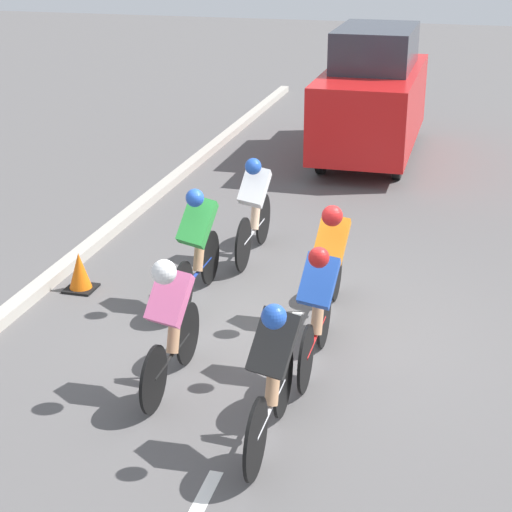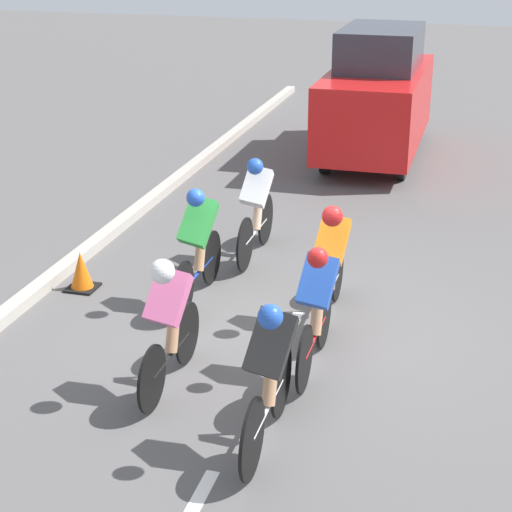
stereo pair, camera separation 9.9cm
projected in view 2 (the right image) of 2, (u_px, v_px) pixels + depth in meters
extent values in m
plane|color=#565454|center=(286.00, 334.00, 9.51)|extent=(60.00, 60.00, 0.00)
cube|color=white|center=(284.00, 339.00, 9.40)|extent=(0.12, 1.40, 0.01)
cube|color=white|center=(337.00, 240.00, 12.27)|extent=(0.12, 1.40, 0.01)
cube|color=#A8A399|center=(23.00, 301.00, 10.18)|extent=(0.20, 27.65, 0.14)
cylinder|color=black|center=(324.00, 317.00, 9.14)|extent=(0.03, 0.68, 0.68)
cylinder|color=black|center=(304.00, 359.00, 8.28)|extent=(0.03, 0.68, 0.68)
cylinder|color=red|center=(315.00, 337.00, 8.71)|extent=(0.04, 0.97, 0.04)
cylinder|color=red|center=(319.00, 312.00, 8.78)|extent=(0.04, 0.04, 0.42)
cylinder|color=#1999D8|center=(316.00, 326.00, 8.72)|extent=(0.07, 0.07, 0.16)
cylinder|color=tan|center=(317.00, 318.00, 8.71)|extent=(0.12, 0.23, 0.36)
cube|color=blue|center=(318.00, 281.00, 8.36)|extent=(0.39, 0.45, 0.56)
sphere|color=red|center=(318.00, 258.00, 8.03)|extent=(0.20, 0.20, 0.20)
cylinder|color=black|center=(266.00, 219.00, 12.04)|extent=(0.03, 0.71, 0.71)
cylinder|color=black|center=(245.00, 245.00, 11.10)|extent=(0.03, 0.71, 0.71)
cylinder|color=#B7B7BC|center=(256.00, 231.00, 11.57)|extent=(0.04, 1.04, 0.04)
cylinder|color=#B7B7BC|center=(259.00, 212.00, 11.65)|extent=(0.04, 0.04, 0.42)
cylinder|color=white|center=(257.00, 223.00, 11.58)|extent=(0.07, 0.07, 0.16)
cylinder|color=beige|center=(257.00, 217.00, 11.57)|extent=(0.12, 0.23, 0.36)
cube|color=white|center=(257.00, 187.00, 11.22)|extent=(0.40, 0.45, 0.56)
sphere|color=blue|center=(255.00, 166.00, 10.89)|extent=(0.21, 0.21, 0.21)
cylinder|color=black|center=(212.00, 257.00, 10.73)|extent=(0.03, 0.68, 0.68)
cylinder|color=black|center=(183.00, 290.00, 9.80)|extent=(0.03, 0.68, 0.68)
cylinder|color=navy|center=(198.00, 273.00, 10.26)|extent=(0.04, 1.04, 0.04)
cylinder|color=navy|center=(203.00, 251.00, 10.35)|extent=(0.04, 0.04, 0.42)
cylinder|color=white|center=(199.00, 264.00, 10.27)|extent=(0.07, 0.07, 0.16)
cylinder|color=tan|center=(200.00, 257.00, 10.27)|extent=(0.12, 0.23, 0.36)
cube|color=green|center=(198.00, 222.00, 9.90)|extent=(0.43, 0.48, 0.62)
sphere|color=blue|center=(196.00, 198.00, 9.56)|extent=(0.21, 0.21, 0.21)
cylinder|color=black|center=(187.00, 333.00, 8.82)|extent=(0.03, 0.65, 0.65)
cylinder|color=black|center=(152.00, 379.00, 7.95)|extent=(0.03, 0.65, 0.65)
cylinder|color=black|center=(171.00, 355.00, 8.39)|extent=(0.04, 0.97, 0.04)
cylinder|color=black|center=(176.00, 328.00, 8.46)|extent=(0.04, 0.04, 0.42)
cylinder|color=green|center=(172.00, 343.00, 8.39)|extent=(0.07, 0.07, 0.16)
cylinder|color=tan|center=(173.00, 335.00, 8.38)|extent=(0.12, 0.23, 0.36)
cube|color=pink|center=(168.00, 297.00, 8.04)|extent=(0.40, 0.46, 0.58)
sphere|color=white|center=(162.00, 272.00, 7.70)|extent=(0.23, 0.23, 0.23)
cylinder|color=black|center=(281.00, 380.00, 7.88)|extent=(0.03, 0.71, 0.71)
cylinder|color=black|center=(252.00, 439.00, 6.99)|extent=(0.03, 0.71, 0.71)
cylinder|color=#B7B7BC|center=(268.00, 408.00, 7.43)|extent=(0.04, 0.99, 0.04)
cylinder|color=#B7B7BC|center=(273.00, 377.00, 7.51)|extent=(0.04, 0.04, 0.42)
cylinder|color=#1999D8|center=(269.00, 395.00, 7.44)|extent=(0.07, 0.07, 0.16)
cylinder|color=tan|center=(270.00, 386.00, 7.43)|extent=(0.12, 0.23, 0.36)
cube|color=black|center=(271.00, 344.00, 7.07)|extent=(0.42, 0.48, 0.61)
sphere|color=blue|center=(270.00, 317.00, 6.73)|extent=(0.21, 0.21, 0.21)
cylinder|color=black|center=(337.00, 274.00, 10.26)|extent=(0.03, 0.65, 0.65)
cylinder|color=black|center=(320.00, 310.00, 9.33)|extent=(0.03, 0.65, 0.65)
cylinder|color=#B7B7BC|center=(329.00, 291.00, 9.80)|extent=(0.04, 1.04, 0.04)
cylinder|color=#B7B7BC|center=(333.00, 269.00, 9.88)|extent=(0.04, 0.04, 0.42)
cylinder|color=green|center=(330.00, 282.00, 9.80)|extent=(0.07, 0.07, 0.16)
cylinder|color=#9E704C|center=(331.00, 274.00, 9.80)|extent=(0.12, 0.23, 0.36)
cube|color=orange|center=(332.00, 240.00, 9.45)|extent=(0.38, 0.46, 0.57)
sphere|color=red|center=(332.00, 216.00, 9.11)|extent=(0.23, 0.23, 0.23)
cylinder|color=black|center=(402.00, 162.00, 14.96)|extent=(0.14, 0.64, 0.64)
cylinder|color=black|center=(326.00, 156.00, 15.30)|extent=(0.14, 0.64, 0.64)
cylinder|color=black|center=(417.00, 128.00, 17.35)|extent=(0.14, 0.64, 0.64)
cylinder|color=black|center=(351.00, 124.00, 17.69)|extent=(0.14, 0.64, 0.64)
cube|color=red|center=(376.00, 106.00, 16.07)|extent=(1.70, 4.30, 1.35)
cube|color=#2D333D|center=(381.00, 48.00, 15.87)|extent=(1.39, 2.37, 0.74)
cube|color=black|center=(83.00, 288.00, 10.66)|extent=(0.36, 0.36, 0.03)
cone|color=orange|center=(81.00, 270.00, 10.57)|extent=(0.28, 0.28, 0.46)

